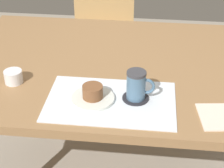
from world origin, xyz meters
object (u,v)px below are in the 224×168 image
(wooden_chair, at_px, (103,30))
(pastry_plate, at_px, (93,98))
(coffee_mug, at_px, (137,85))
(sugar_bowl, at_px, (13,77))
(dining_table, at_px, (105,77))
(pastry, at_px, (93,92))

(wooden_chair, bearing_deg, pastry_plate, 91.27)
(coffee_mug, relative_size, sugar_bowl, 1.53)
(dining_table, height_order, sugar_bowl, sugar_bowl)
(pastry, bearing_deg, wooden_chair, 95.69)
(pastry_plate, relative_size, pastry, 2.12)
(pastry_plate, relative_size, sugar_bowl, 2.22)
(wooden_chair, height_order, sugar_bowl, wooden_chair)
(dining_table, bearing_deg, pastry, -91.88)
(wooden_chair, xyz_separation_m, sugar_bowl, (-0.22, -0.99, 0.24))
(dining_table, relative_size, sugar_bowl, 17.74)
(pastry, height_order, sugar_bowl, pastry)
(coffee_mug, xyz_separation_m, sugar_bowl, (-0.48, 0.06, -0.04))
(dining_table, bearing_deg, coffee_mug, -60.03)
(wooden_chair, xyz_separation_m, pastry_plate, (0.11, -1.08, 0.23))
(wooden_chair, xyz_separation_m, pastry, (0.11, -1.08, 0.25))
(wooden_chair, relative_size, sugar_bowl, 12.88)
(dining_table, height_order, pastry_plate, pastry_plate)
(pastry, distance_m, coffee_mug, 0.16)
(wooden_chair, height_order, pastry, wooden_chair)
(dining_table, distance_m, coffee_mug, 0.32)
(pastry, bearing_deg, pastry_plate, 0.00)
(pastry, bearing_deg, coffee_mug, 9.36)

